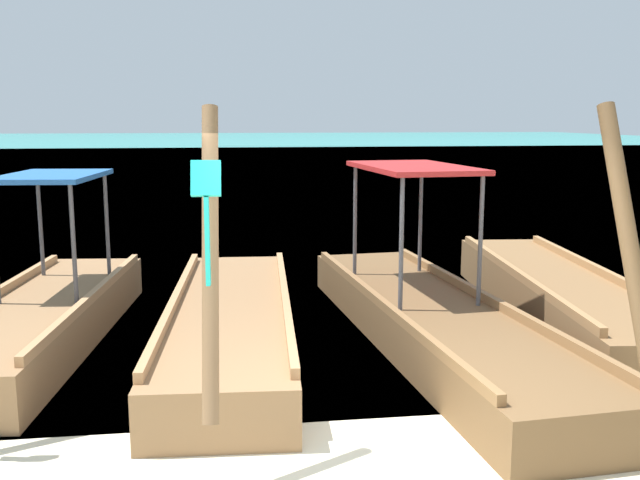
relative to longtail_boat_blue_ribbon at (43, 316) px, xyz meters
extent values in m
plane|color=teal|center=(3.17, 57.40, -0.33)|extent=(120.00, 120.00, 0.00)
cube|color=olive|center=(0.00, 0.01, -0.08)|extent=(1.74, 5.10, 0.52)
cube|color=#AF7F52|center=(0.58, -0.05, 0.24)|extent=(0.53, 4.59, 0.10)
cylinder|color=#4C4C51|center=(0.42, -0.16, 0.87)|extent=(0.05, 0.05, 1.36)
cylinder|color=#4C4C51|center=(-0.30, 1.42, 0.87)|extent=(0.05, 0.05, 1.36)
cylinder|color=#4C4C51|center=(0.57, 1.33, 0.87)|extent=(0.05, 0.05, 1.36)
cube|color=#235BA3|center=(0.06, 0.63, 1.58)|extent=(1.22, 1.80, 0.06)
cube|color=olive|center=(2.16, -0.38, -0.08)|extent=(1.65, 5.55, 0.52)
cube|color=#AF7F52|center=(1.54, -0.35, 0.23)|extent=(0.37, 5.04, 0.10)
cube|color=#AF7F52|center=(2.79, -0.42, 0.23)|extent=(0.37, 5.04, 0.10)
cylinder|color=brown|center=(1.99, -3.33, 1.27)|extent=(0.17, 0.85, 2.21)
cube|color=#1ECCBC|center=(1.98, -3.54, 1.87)|extent=(0.21, 0.14, 0.25)
cube|color=#1ECCBC|center=(1.98, -3.56, 1.44)|extent=(0.03, 0.08, 0.61)
cube|color=brown|center=(4.49, -0.67, -0.09)|extent=(1.86, 6.45, 0.49)
cube|color=brown|center=(3.86, -0.72, 0.20)|extent=(0.56, 5.84, 0.10)
cube|color=brown|center=(5.12, -0.62, 0.20)|extent=(0.56, 5.84, 0.10)
cylinder|color=brown|center=(4.78, -4.12, 1.26)|extent=(0.20, 0.99, 2.25)
cylinder|color=#4C4C51|center=(4.04, -0.87, 0.90)|extent=(0.05, 0.05, 1.49)
cylinder|color=#4C4C51|center=(4.97, -0.79, 0.90)|extent=(0.05, 0.05, 1.49)
cylinder|color=#4C4C51|center=(3.88, 1.03, 0.90)|extent=(0.05, 0.05, 1.49)
cylinder|color=#4C4C51|center=(4.82, 1.11, 0.90)|extent=(0.05, 0.05, 1.49)
cube|color=#AD2323|center=(4.43, 0.12, 1.67)|extent=(1.31, 2.19, 0.06)
cube|color=brown|center=(6.38, 0.07, -0.04)|extent=(1.77, 5.76, 0.59)
cube|color=#9F7246|center=(5.82, 0.13, 0.31)|extent=(0.60, 5.20, 0.10)
cube|color=#9F7246|center=(6.95, 0.01, 0.31)|extent=(0.60, 5.20, 0.10)
camera|label=1|loc=(2.07, -8.43, 2.28)|focal=40.30mm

